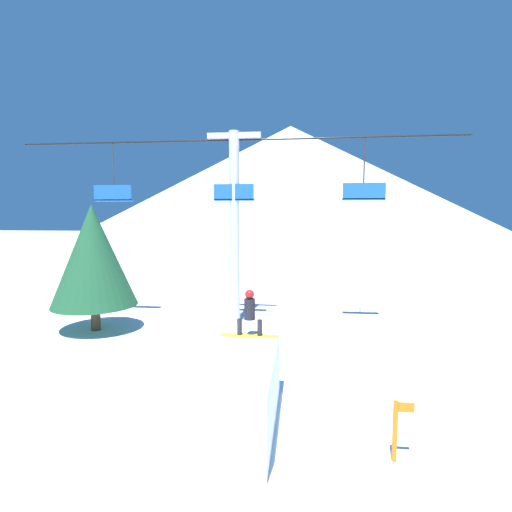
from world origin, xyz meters
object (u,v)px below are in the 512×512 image
Objects in this scene: snowboarder at (250,313)px; snow_ramp at (231,391)px; pine_tree_near at (93,256)px; trail_marker at (396,429)px.

snow_ramp is at bearing -99.03° from snowboarder.
snow_ramp is 2.13m from snowboarder.
pine_tree_near reaches higher than snow_ramp.
snowboarder is at bearing 143.42° from trail_marker.
snow_ramp is 3.65m from trail_marker.
snowboarder is 1.23× the size of trail_marker.
snow_ramp is 3.19× the size of trail_marker.
trail_marker is at bearing -36.85° from pine_tree_near.
snowboarder is 9.38m from pine_tree_near.
trail_marker is (3.29, -2.44, -1.66)m from snowboarder.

